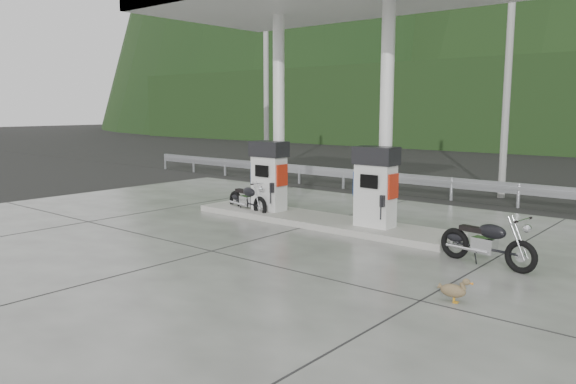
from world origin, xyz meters
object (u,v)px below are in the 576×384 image
Objects in this scene: motorcycle_right at (487,243)px; duck at (453,291)px; motorcycle_left at (247,199)px; gas_pump_right at (375,187)px; gas_pump_left at (269,176)px.

duck is (0.35, -2.22, -0.25)m from motorcycle_right.
motorcycle_right is at bearing 7.07° from motorcycle_left.
gas_pump_right is 4.69m from duck.
motorcycle_left reaches higher than duck.
duck is at bearing -9.22° from motorcycle_left.
motorcycle_left is (-3.80, -0.20, -0.66)m from gas_pump_right.
motorcycle_left is at bearing -177.04° from gas_pump_right.
motorcycle_right is (6.13, -1.02, -0.64)m from gas_pump_left.
gas_pump_left is 7.30m from duck.
gas_pump_left is at bearing 179.74° from motorcycle_right.
gas_pump_left is at bearing 180.00° from gas_pump_right.
gas_pump_right is at bearing 170.03° from motorcycle_right.
motorcycle_left is at bearing 149.19° from duck.
gas_pump_right reaches higher than duck.
gas_pump_left reaches higher than motorcycle_left.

